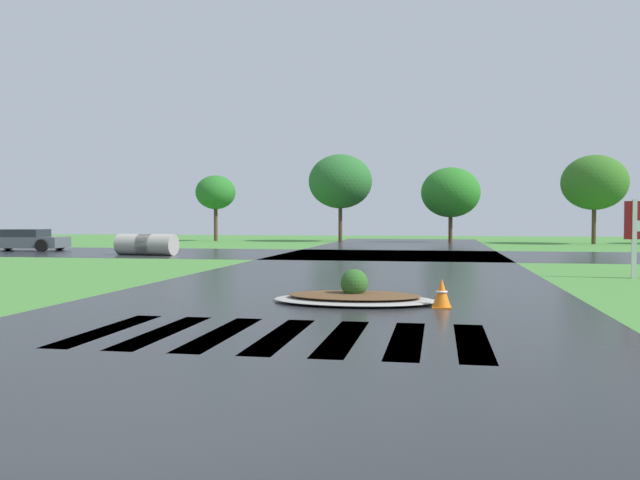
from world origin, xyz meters
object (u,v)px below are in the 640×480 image
at_px(drainage_pipe_stack, 146,245).
at_px(traffic_cone, 442,294).
at_px(car_blue_compact, 25,240).
at_px(median_island, 354,296).

bearing_deg(drainage_pipe_stack, traffic_cone, -49.88).
bearing_deg(car_blue_compact, median_island, 131.39).
relative_size(car_blue_compact, drainage_pipe_stack, 1.48).
relative_size(median_island, car_blue_compact, 0.75).
distance_m(median_island, traffic_cone, 1.80).
height_order(drainage_pipe_stack, traffic_cone, drainage_pipe_stack).
bearing_deg(drainage_pipe_stack, median_island, -52.89).
bearing_deg(median_island, car_blue_compact, 137.44).
bearing_deg(car_blue_compact, drainage_pipe_stack, 155.17).
bearing_deg(traffic_cone, car_blue_compact, 139.08).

